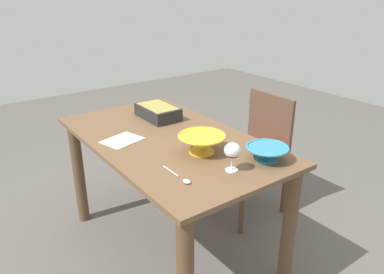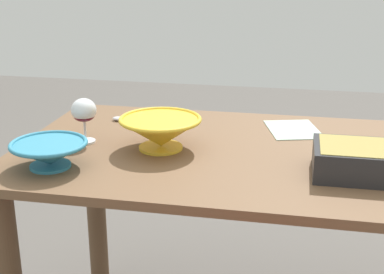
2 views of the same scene
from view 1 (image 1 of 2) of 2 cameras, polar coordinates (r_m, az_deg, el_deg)
ground_plane at (r=2.50m, az=-3.19°, el=-16.53°), size 8.00×8.00×0.00m
dining_table at (r=2.17m, az=-3.53°, el=-3.82°), size 1.41×0.80×0.76m
chair at (r=2.70m, az=9.65°, el=-1.69°), size 0.43×0.46×0.86m
wine_glass at (r=1.71m, az=6.21°, el=-2.29°), size 0.08×0.08×0.14m
casserole_dish at (r=2.42m, az=-5.26°, el=3.95°), size 0.30×0.18×0.08m
mixing_bowl at (r=1.90m, az=1.52°, el=-0.88°), size 0.25×0.25×0.10m
small_bowl at (r=1.86m, az=11.46°, el=-2.32°), size 0.21×0.21×0.07m
serving_spoon at (r=1.66m, az=-1.59°, el=-6.34°), size 0.21×0.03×0.01m
napkin at (r=2.10m, az=-10.68°, el=-0.48°), size 0.21×0.24×0.00m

